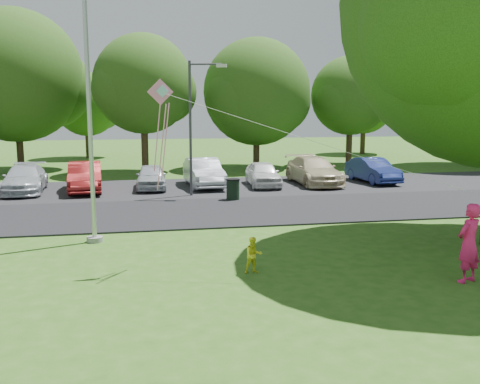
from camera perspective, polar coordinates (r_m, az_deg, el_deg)
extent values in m
plane|color=#295516|center=(12.72, -0.69, -10.06)|extent=(120.00, 120.00, 0.00)
cube|color=black|center=(21.35, -5.05, -2.17)|extent=(60.00, 6.00, 0.06)
cube|color=black|center=(27.72, -6.47, 0.39)|extent=(42.00, 7.00, 0.06)
cylinder|color=#B7BABF|center=(16.90, -15.92, 11.53)|extent=(0.14, 0.14, 10.00)
cylinder|color=gray|center=(17.37, -15.22, -4.89)|extent=(0.50, 0.50, 0.16)
cylinder|color=#3F3F44|center=(24.98, -5.31, 6.61)|extent=(0.13, 0.13, 6.26)
cylinder|color=#3F3F44|center=(24.94, -3.71, 13.46)|extent=(1.44, 0.45, 0.09)
cube|color=silver|center=(24.85, -1.99, 13.32)|extent=(0.51, 0.34, 0.15)
cylinder|color=black|center=(23.99, -0.76, 0.17)|extent=(0.58, 0.58, 0.94)
cylinder|color=black|center=(23.92, -0.76, 1.34)|extent=(0.62, 0.62, 0.05)
sphere|color=#1F4011|center=(15.73, 23.56, 17.35)|extent=(5.73, 5.73, 5.73)
sphere|color=#1F4011|center=(15.64, 21.86, 16.52)|extent=(4.96, 4.96, 4.96)
cylinder|color=#332316|center=(37.89, -22.42, 4.46)|extent=(0.44, 0.44, 3.19)
sphere|color=#1F4011|center=(37.86, -22.84, 11.37)|extent=(8.50, 8.50, 8.50)
sphere|color=#1F4011|center=(38.34, -19.68, 10.55)|extent=(5.53, 5.53, 5.53)
cylinder|color=#332316|center=(34.83, -10.12, 4.85)|extent=(0.44, 0.44, 3.43)
sphere|color=#1F4011|center=(34.77, -10.30, 11.28)|extent=(6.27, 6.27, 6.27)
sphere|color=#1F4011|center=(35.43, -7.97, 10.53)|extent=(4.07, 4.07, 4.07)
sphere|color=#1F4011|center=(33.98, -12.41, 10.75)|extent=(3.76, 3.76, 3.76)
cylinder|color=#332316|center=(37.02, 1.75, 4.63)|extent=(0.44, 0.44, 2.66)
sphere|color=#1F4011|center=(36.93, 1.78, 10.63)|extent=(7.27, 7.27, 7.27)
sphere|color=#1F4011|center=(38.02, 3.97, 9.74)|extent=(4.72, 4.72, 4.72)
sphere|color=#1F4011|center=(35.74, -0.20, 10.10)|extent=(4.36, 4.36, 4.36)
cylinder|color=#332316|center=(39.86, 11.55, 5.02)|extent=(0.44, 0.44, 3.02)
sphere|color=#1F4011|center=(39.78, 11.71, 10.05)|extent=(5.67, 5.67, 5.67)
sphere|color=#1F4011|center=(40.80, 13.06, 9.37)|extent=(3.68, 3.68, 3.68)
sphere|color=#1F4011|center=(38.69, 10.54, 9.70)|extent=(3.40, 3.40, 3.40)
cylinder|color=#332316|center=(41.80, 24.24, 4.87)|extent=(0.44, 0.44, 3.42)
sphere|color=#1F4011|center=(39.87, 23.47, 11.01)|extent=(5.26, 5.26, 5.26)
cylinder|color=#332316|center=(46.08, -15.88, 5.12)|extent=(0.44, 0.44, 2.60)
sphere|color=#1F4011|center=(45.99, -16.05, 9.00)|extent=(5.20, 5.20, 5.20)
sphere|color=#1F4011|center=(46.43, -14.52, 8.57)|extent=(3.38, 3.38, 3.38)
sphere|color=#1F4011|center=(45.44, -17.42, 8.61)|extent=(3.12, 3.12, 3.12)
cylinder|color=#332316|center=(49.69, 12.96, 5.49)|extent=(0.44, 0.44, 2.60)
sphere|color=#1F4011|center=(49.61, 13.09, 9.09)|extent=(5.20, 5.20, 5.20)
sphere|color=#1F4011|center=(50.57, 14.05, 8.60)|extent=(3.38, 3.38, 3.38)
sphere|color=#1F4011|center=(48.60, 12.26, 8.82)|extent=(3.12, 3.12, 3.12)
imported|color=#B2B7BF|center=(28.01, -21.97, 1.31)|extent=(2.08, 4.64, 1.32)
imported|color=maroon|center=(27.35, -16.20, 1.57)|extent=(1.84, 4.50, 1.45)
imported|color=#B2B7BF|center=(27.47, -9.45, 1.62)|extent=(1.61, 3.71, 1.25)
imported|color=#B2B7BF|center=(27.93, -3.90, 2.09)|extent=(1.82, 4.58, 1.48)
imported|color=silver|center=(28.10, 2.46, 1.95)|extent=(1.75, 3.89, 1.30)
imported|color=#C6B793|center=(29.10, 7.86, 2.28)|extent=(2.15, 5.07, 1.46)
imported|color=navy|center=(30.41, 13.98, 2.28)|extent=(1.75, 4.18, 1.34)
imported|color=#F4206F|center=(13.90, 23.21, -5.03)|extent=(0.83, 0.70, 1.93)
imported|color=yellow|center=(13.59, 1.44, -6.75)|extent=(0.48, 0.39, 0.93)
cube|color=pink|center=(13.76, -8.51, 10.51)|extent=(0.66, 0.09, 0.66)
cube|color=#8CC6E5|center=(13.74, -8.29, 10.60)|extent=(0.32, 0.06, 0.32)
cylinder|color=white|center=(13.13, 7.60, 5.46)|extent=(7.09, 2.65, 2.37)
cylinder|color=pink|center=(13.77, -8.82, 5.77)|extent=(0.21, 0.28, 1.75)
cylinder|color=pink|center=(13.84, -7.98, 5.23)|extent=(0.24, 0.46, 2.00)
cylinder|color=pink|center=(13.72, -8.36, 4.61)|extent=(0.26, 0.67, 2.24)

